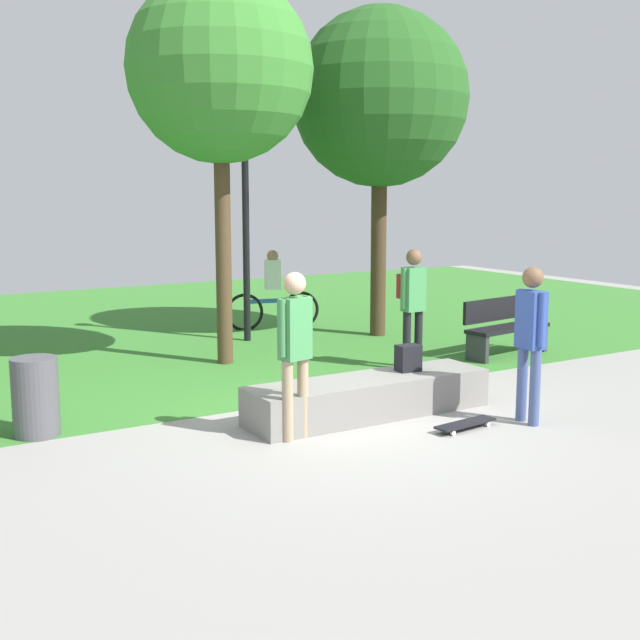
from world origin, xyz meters
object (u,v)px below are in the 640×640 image
Objects in this scene: backpack_on_ledge at (408,358)px; pedestrian_with_backpack at (412,297)px; concrete_ledge at (369,397)px; tree_broad_elm at (220,71)px; skater_performing_trick at (531,332)px; skater_watching at (295,342)px; lamp_post at (246,204)px; park_bench_far_right at (504,326)px; skateboard_by_ledge at (465,424)px; trash_bin at (35,397)px; tree_young_birch at (380,99)px; cyclist_on_bicycle at (273,295)px.

backpack_on_ledge is 0.18× the size of pedestrian_with_backpack.
concrete_ledge is 0.53× the size of tree_broad_elm.
concrete_ledge is 9.44× the size of backpack_on_ledge.
pedestrian_with_backpack is at bearing 78.08° from skater_performing_trick.
skater_watching is at bearing -104.11° from tree_broad_elm.
lamp_post is 2.19× the size of pedestrian_with_backpack.
skater_performing_trick is 1.00× the size of skater_watching.
tree_broad_elm reaches higher than pedestrian_with_backpack.
pedestrian_with_backpack is at bearing -179.94° from park_bench_far_right.
skateboard_by_ledge is 3.28m from pedestrian_with_backpack.
concrete_ledge is 5.56m from lamp_post.
trash_bin is (-3.52, 1.20, 0.20)m from concrete_ledge.
skater_performing_trick is 1.26m from skateboard_by_ledge.
skater_performing_trick is at bearing 125.19° from backpack_on_ledge.
skateboard_by_ledge is 4.31m from park_bench_far_right.
pedestrian_with_backpack is (-1.17, -2.52, -3.10)m from tree_young_birch.
cyclist_on_bicycle is (-1.95, 4.17, 0.15)m from park_bench_far_right.
backpack_on_ledge reaches higher than concrete_ledge.
lamp_post is at bearing 131.97° from park_bench_far_right.
tree_young_birch reaches higher than pedestrian_with_backpack.
tree_young_birch is (3.16, 4.30, 3.94)m from concrete_ledge.
skateboard_by_ledge is at bearing -116.48° from pedestrian_with_backpack.
cyclist_on_bicycle is at bearing 91.31° from pedestrian_with_backpack.
skater_performing_trick is at bearing -18.20° from skater_watching.
concrete_ledge is 2.79m from pedestrian_with_backpack.
tree_broad_elm is (-0.81, 4.56, 4.26)m from skateboard_by_ledge.
backpack_on_ledge is at bearing 12.86° from skater_watching.
trash_bin is at bearing 151.60° from skateboard_by_ledge.
skater_watching is 5.50m from park_bench_far_right.
pedestrian_with_backpack is at bearing -71.66° from lamp_post.
park_bench_far_right is at bearing 0.06° from pedestrian_with_backpack.
tree_broad_elm reaches higher than skater_watching.
cyclist_on_bicycle is (1.28, 5.89, 0.02)m from backpack_on_ledge.
tree_broad_elm reaches higher than skateboard_by_ledge.
backpack_on_ledge is 0.08× the size of lamp_post.
tree_broad_elm reaches higher than backpack_on_ledge.
skater_performing_trick is 0.46× the size of lamp_post.
concrete_ledge is at bearing -18.84° from trash_bin.
skater_watching is (-2.55, 0.84, 0.00)m from skater_performing_trick.
trash_bin is (-3.30, -2.34, -3.89)m from tree_broad_elm.
lamp_post is at bearing 108.34° from pedestrian_with_backpack.
trash_bin reaches higher than skateboard_by_ledge.
tree_broad_elm is 1.47× the size of lamp_post.
concrete_ledge is 1.50m from skater_watching.
skater_performing_trick reaches higher than backpack_on_ledge.
lamp_post is (-2.94, 3.27, 1.90)m from park_bench_far_right.
skater_watching reaches higher than skateboard_by_ledge.
trash_bin is at bearing -11.22° from backpack_on_ledge.
skateboard_by_ledge is 7.20m from tree_young_birch.
trash_bin is 0.49× the size of pedestrian_with_backpack.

